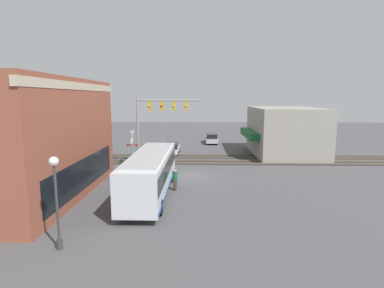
{
  "coord_description": "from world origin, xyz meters",
  "views": [
    {
      "loc": [
        -26.23,
        -0.74,
        7.1
      ],
      "look_at": [
        5.29,
        0.08,
        2.16
      ],
      "focal_mm": 28.0,
      "sensor_mm": 36.0,
      "label": 1
    }
  ],
  "objects_px": {
    "city_bus": "(151,172)",
    "pedestrian_at_crossing": "(149,159)",
    "streetlamp": "(56,195)",
    "parked_car_white": "(172,149)",
    "pedestrian_near_bus": "(175,180)",
    "parked_car_silver": "(212,139)",
    "crossing_signal": "(132,145)"
  },
  "relations": [
    {
      "from": "crossing_signal",
      "to": "pedestrian_near_bus",
      "type": "xyz_separation_m",
      "value": [
        -7.72,
        -4.98,
        -1.46
      ]
    },
    {
      "from": "pedestrian_near_bus",
      "to": "parked_car_silver",
      "type": "bearing_deg",
      "value": -8.74
    },
    {
      "from": "crossing_signal",
      "to": "city_bus",
      "type": "bearing_deg",
      "value": -159.52
    },
    {
      "from": "city_bus",
      "to": "parked_car_silver",
      "type": "relative_size",
      "value": 2.3
    },
    {
      "from": "city_bus",
      "to": "pedestrian_at_crossing",
      "type": "bearing_deg",
      "value": 10.43
    },
    {
      "from": "streetlamp",
      "to": "parked_car_white",
      "type": "bearing_deg",
      "value": -7.14
    },
    {
      "from": "city_bus",
      "to": "parked_car_silver",
      "type": "xyz_separation_m",
      "value": [
        25.28,
        -5.4,
        -1.04
      ]
    },
    {
      "from": "pedestrian_at_crossing",
      "to": "pedestrian_near_bus",
      "type": "distance_m",
      "value": 7.98
    },
    {
      "from": "crossing_signal",
      "to": "parked_car_white",
      "type": "xyz_separation_m",
      "value": [
        7.42,
        -3.3,
        -1.64
      ]
    },
    {
      "from": "pedestrian_at_crossing",
      "to": "parked_car_white",
      "type": "bearing_deg",
      "value": -11.16
    },
    {
      "from": "crossing_signal",
      "to": "pedestrian_near_bus",
      "type": "bearing_deg",
      "value": -147.16
    },
    {
      "from": "city_bus",
      "to": "parked_car_silver",
      "type": "height_order",
      "value": "city_bus"
    },
    {
      "from": "parked_car_white",
      "to": "pedestrian_near_bus",
      "type": "xyz_separation_m",
      "value": [
        -15.14,
        -1.69,
        0.18
      ]
    },
    {
      "from": "pedestrian_at_crossing",
      "to": "crossing_signal",
      "type": "bearing_deg",
      "value": 76.41
    },
    {
      "from": "city_bus",
      "to": "streetlamp",
      "type": "distance_m",
      "value": 8.63
    },
    {
      "from": "streetlamp",
      "to": "pedestrian_at_crossing",
      "type": "height_order",
      "value": "streetlamp"
    },
    {
      "from": "parked_car_silver",
      "to": "pedestrian_near_bus",
      "type": "xyz_separation_m",
      "value": [
        -24.17,
        3.71,
        0.13
      ]
    },
    {
      "from": "streetlamp",
      "to": "parked_car_white",
      "type": "xyz_separation_m",
      "value": [
        24.27,
        -3.04,
        -2.02
      ]
    },
    {
      "from": "crossing_signal",
      "to": "streetlamp",
      "type": "relative_size",
      "value": 0.85
    },
    {
      "from": "streetlamp",
      "to": "pedestrian_near_bus",
      "type": "bearing_deg",
      "value": -27.36
    },
    {
      "from": "city_bus",
      "to": "parked_car_white",
      "type": "height_order",
      "value": "city_bus"
    },
    {
      "from": "city_bus",
      "to": "streetlamp",
      "type": "xyz_separation_m",
      "value": [
        -8.02,
        3.04,
        0.93
      ]
    },
    {
      "from": "crossing_signal",
      "to": "parked_car_white",
      "type": "distance_m",
      "value": 8.28
    },
    {
      "from": "crossing_signal",
      "to": "parked_car_white",
      "type": "height_order",
      "value": "crossing_signal"
    },
    {
      "from": "parked_car_white",
      "to": "parked_car_silver",
      "type": "xyz_separation_m",
      "value": [
        9.03,
        -5.4,
        0.05
      ]
    },
    {
      "from": "parked_car_white",
      "to": "streetlamp",
      "type": "bearing_deg",
      "value": 172.86
    },
    {
      "from": "pedestrian_at_crossing",
      "to": "city_bus",
      "type": "bearing_deg",
      "value": -169.57
    },
    {
      "from": "streetlamp",
      "to": "pedestrian_at_crossing",
      "type": "bearing_deg",
      "value": -5.19
    },
    {
      "from": "pedestrian_near_bus",
      "to": "crossing_signal",
      "type": "bearing_deg",
      "value": 32.84
    },
    {
      "from": "crossing_signal",
      "to": "pedestrian_at_crossing",
      "type": "bearing_deg",
      "value": -103.59
    },
    {
      "from": "pedestrian_at_crossing",
      "to": "pedestrian_near_bus",
      "type": "bearing_deg",
      "value": -156.12
    },
    {
      "from": "crossing_signal",
      "to": "pedestrian_at_crossing",
      "type": "height_order",
      "value": "crossing_signal"
    }
  ]
}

